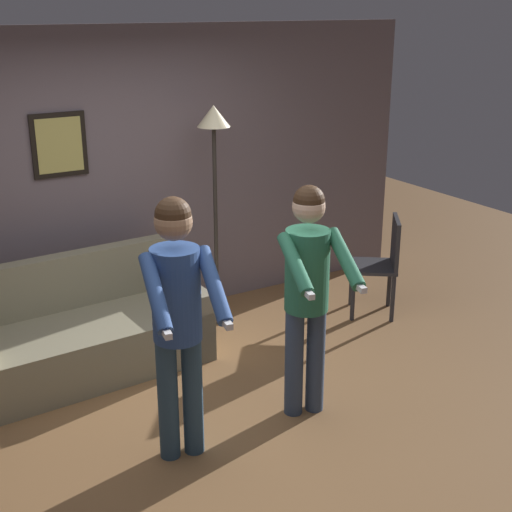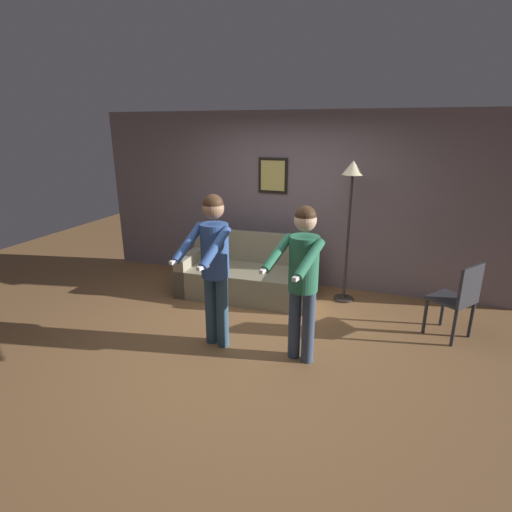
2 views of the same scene
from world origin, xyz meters
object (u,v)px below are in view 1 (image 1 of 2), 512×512
object	(u,v)px
torchiere_lamp	(214,152)
dining_chair_distant	(383,260)
person_standing_left	(177,307)
person_standing_right	(308,282)
couch	(82,337)

from	to	relation	value
torchiere_lamp	dining_chair_distant	xyz separation A→B (m)	(1.36, -0.69, -1.03)
torchiere_lamp	person_standing_left	distance (m)	2.18
person_standing_right	dining_chair_distant	distance (m)	1.96
couch	torchiere_lamp	bearing A→B (deg)	12.20
person_standing_left	person_standing_right	size ratio (longest dim) A/B	1.04
couch	person_standing_left	distance (m)	1.65
torchiere_lamp	dining_chair_distant	distance (m)	1.84
couch	person_standing_right	size ratio (longest dim) A/B	1.17
person_standing_left	person_standing_right	xyz separation A→B (m)	(0.96, 0.01, -0.04)
dining_chair_distant	person_standing_right	bearing A→B (deg)	-146.70
torchiere_lamp	person_standing_left	bearing A→B (deg)	-124.34
couch	person_standing_right	world-z (taller)	person_standing_right
torchiere_lamp	person_standing_left	xyz separation A→B (m)	(-1.19, -1.75, -0.52)
person_standing_left	person_standing_right	distance (m)	0.96
couch	person_standing_right	distance (m)	1.97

